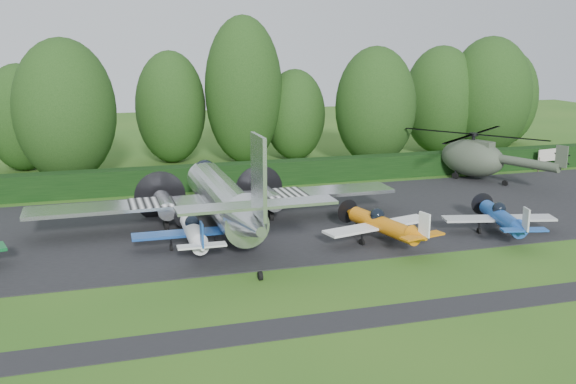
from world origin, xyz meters
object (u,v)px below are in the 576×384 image
object	(u,v)px
helicopter	(473,155)
sign_board	(553,156)
transport_plane	(224,199)
light_plane_white	(194,232)
light_plane_orange	(383,225)
light_plane_blue	(502,218)

from	to	relation	value
helicopter	sign_board	size ratio (longest dim) A/B	4.16
sign_board	transport_plane	bearing A→B (deg)	-152.89
helicopter	sign_board	xyz separation A→B (m)	(9.60, 1.65, -0.84)
light_plane_white	light_plane_orange	distance (m)	11.31
transport_plane	light_plane_white	distance (m)	4.21
sign_board	light_plane_orange	bearing A→B (deg)	-137.93
light_plane_orange	light_plane_blue	xyz separation A→B (m)	(7.85, -0.55, -0.04)
light_plane_white	light_plane_blue	xyz separation A→B (m)	(19.02, -2.38, 0.01)
light_plane_blue	sign_board	distance (m)	23.52
transport_plane	light_plane_blue	world-z (taller)	transport_plane
transport_plane	light_plane_white	world-z (taller)	transport_plane
light_plane_orange	sign_board	bearing A→B (deg)	47.04
light_plane_blue	helicopter	xyz separation A→B (m)	(7.12, 14.89, 1.09)
transport_plane	light_plane_orange	distance (m)	10.18
light_plane_white	light_plane_orange	xyz separation A→B (m)	(11.17, -1.83, 0.04)
light_plane_orange	sign_board	size ratio (longest dim) A/B	2.12
light_plane_blue	transport_plane	bearing A→B (deg)	148.02
light_plane_white	sign_board	distance (m)	38.44
light_plane_orange	sign_board	world-z (taller)	light_plane_orange
light_plane_orange	helicopter	distance (m)	20.75
light_plane_white	sign_board	xyz separation A→B (m)	(35.74, 14.15, 0.25)
helicopter	light_plane_blue	bearing A→B (deg)	-93.19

